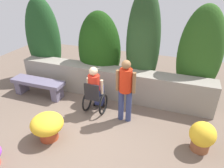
# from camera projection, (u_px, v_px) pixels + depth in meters

# --- Properties ---
(ground_plane) EXTENTS (12.21, 12.21, 0.00)m
(ground_plane) POSITION_uv_depth(u_px,v_px,m) (85.00, 133.00, 4.86)
(ground_plane) COLOR #6C5A4D
(stone_retaining_wall) EXTENTS (5.86, 0.55, 0.91)m
(stone_retaining_wall) POSITION_uv_depth(u_px,v_px,m) (111.00, 82.00, 6.20)
(stone_retaining_wall) COLOR gray
(stone_retaining_wall) RESTS_ON ground
(hedge_backdrop) EXTENTS (6.22, 1.13, 3.13)m
(hedge_backdrop) POSITION_uv_depth(u_px,v_px,m) (113.00, 47.00, 6.29)
(hedge_backdrop) COLOR #1F4820
(hedge_backdrop) RESTS_ON ground
(stone_bench) EXTENTS (1.68, 0.46, 0.52)m
(stone_bench) POSITION_uv_depth(u_px,v_px,m) (38.00, 85.00, 6.25)
(stone_bench) COLOR slate
(stone_bench) RESTS_ON ground
(person_in_wheelchair) EXTENTS (0.53, 0.66, 1.33)m
(person_in_wheelchair) POSITION_uv_depth(u_px,v_px,m) (95.00, 91.00, 5.39)
(person_in_wheelchair) COLOR black
(person_in_wheelchair) RESTS_ON ground
(person_standing_companion) EXTENTS (0.49, 0.30, 1.65)m
(person_standing_companion) POSITION_uv_depth(u_px,v_px,m) (125.00, 88.00, 4.89)
(person_standing_companion) COLOR navy
(person_standing_companion) RESTS_ON ground
(flower_pot_terracotta_by_wall) EXTENTS (0.73, 0.73, 0.64)m
(flower_pot_terracotta_by_wall) POSITION_uv_depth(u_px,v_px,m) (47.00, 125.00, 4.54)
(flower_pot_terracotta_by_wall) COLOR #AA4123
(flower_pot_terracotta_by_wall) RESTS_ON ground
(flower_pot_small_foreground) EXTENTS (0.53, 0.53, 0.68)m
(flower_pot_small_foreground) POSITION_uv_depth(u_px,v_px,m) (202.00, 136.00, 4.25)
(flower_pot_small_foreground) COLOR brown
(flower_pot_small_foreground) RESTS_ON ground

